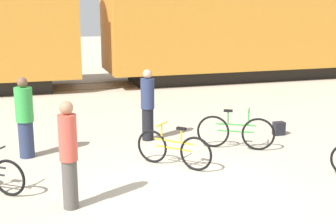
% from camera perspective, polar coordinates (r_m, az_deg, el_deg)
% --- Properties ---
extents(ground_plane, '(80.00, 80.00, 0.00)m').
position_cam_1_polar(ground_plane, '(8.42, 2.20, -9.91)').
color(ground_plane, '#B2A893').
extents(freight_train, '(27.95, 3.16, 5.60)m').
position_cam_1_polar(freight_train, '(18.93, -9.41, 11.90)').
color(freight_train, black).
rests_on(freight_train, ground_plane).
extents(rail_near, '(39.95, 0.07, 0.01)m').
position_cam_1_polar(rail_near, '(18.51, -8.77, 2.79)').
color(rail_near, '#4C4238').
rests_on(rail_near, ground_plane).
extents(rail_far, '(39.95, 0.07, 0.01)m').
position_cam_1_polar(rail_far, '(19.91, -9.38, 3.49)').
color(rail_far, '#4C4238').
rests_on(rail_far, ground_plane).
extents(bicycle_green, '(1.58, 0.93, 0.94)m').
position_cam_1_polar(bicycle_green, '(10.88, 8.23, -2.42)').
color(bicycle_green, black).
rests_on(bicycle_green, ground_plane).
extents(bicycle_yellow, '(1.24, 1.28, 0.88)m').
position_cam_1_polar(bicycle_yellow, '(9.62, 0.67, -4.53)').
color(bicycle_yellow, black).
rests_on(bicycle_yellow, ground_plane).
extents(person_in_navy, '(0.33, 0.33, 1.75)m').
position_cam_1_polar(person_in_navy, '(11.36, -2.50, 0.88)').
color(person_in_navy, black).
rests_on(person_in_navy, ground_plane).
extents(person_in_green, '(0.38, 0.38, 1.77)m').
position_cam_1_polar(person_in_green, '(10.53, -17.06, -0.70)').
color(person_in_green, '#283351').
rests_on(person_in_green, ground_plane).
extents(person_in_red, '(0.30, 0.30, 1.80)m').
position_cam_1_polar(person_in_red, '(7.70, -12.02, -5.09)').
color(person_in_red, '#514C47').
rests_on(person_in_red, ground_plane).
extents(backpack, '(0.28, 0.20, 0.34)m').
position_cam_1_polar(backpack, '(12.28, 13.36, -1.96)').
color(backpack, black).
rests_on(backpack, ground_plane).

